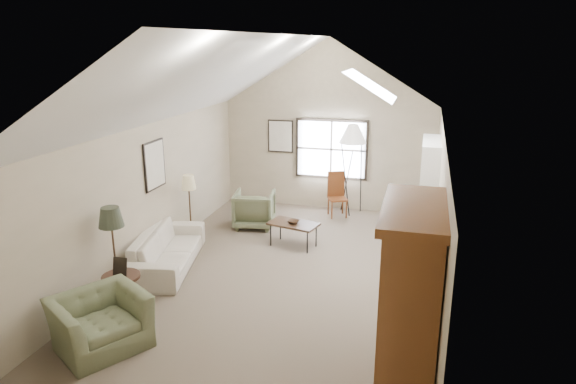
% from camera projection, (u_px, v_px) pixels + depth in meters
% --- Properties ---
extents(room_shell, '(5.01, 8.01, 4.00)m').
position_uv_depth(room_shell, '(281.00, 87.00, 7.94)').
color(room_shell, '#736352').
rests_on(room_shell, ground).
extents(window, '(1.72, 0.08, 1.42)m').
position_uv_depth(window, '(331.00, 149.00, 12.08)').
color(window, black).
rests_on(window, room_shell).
extents(skylight, '(0.80, 1.20, 0.52)m').
position_uv_depth(skylight, '(372.00, 84.00, 8.45)').
color(skylight, white).
rests_on(skylight, room_shell).
extents(wall_art, '(1.97, 3.71, 0.88)m').
position_uv_depth(wall_art, '(220.00, 150.00, 10.63)').
color(wall_art, black).
rests_on(wall_art, room_shell).
extents(armoire, '(0.60, 1.50, 2.20)m').
position_uv_depth(armoire, '(410.00, 299.00, 5.77)').
color(armoire, brown).
rests_on(armoire, ground).
extents(tv_alcove, '(0.32, 1.30, 2.10)m').
position_uv_depth(tv_alcove, '(428.00, 197.00, 9.42)').
color(tv_alcove, white).
rests_on(tv_alcove, ground).
extents(media_console, '(0.34, 1.18, 0.60)m').
position_uv_depth(media_console, '(423.00, 240.00, 9.67)').
color(media_console, '#382316').
rests_on(media_console, ground).
extents(tv_panel, '(0.05, 0.90, 0.55)m').
position_uv_depth(tv_panel, '(426.00, 208.00, 9.49)').
color(tv_panel, black).
rests_on(tv_panel, media_console).
extents(sofa, '(1.34, 2.39, 0.66)m').
position_uv_depth(sofa, '(167.00, 249.00, 9.16)').
color(sofa, beige).
rests_on(sofa, ground).
extents(armchair_near, '(1.42, 1.47, 0.73)m').
position_uv_depth(armchair_near, '(100.00, 322.00, 6.71)').
color(armchair_near, '#67714F').
rests_on(armchair_near, ground).
extents(armchair_far, '(0.97, 0.99, 0.78)m').
position_uv_depth(armchair_far, '(254.00, 209.00, 11.12)').
color(armchair_far, '#586244').
rests_on(armchair_far, ground).
extents(coffee_table, '(1.05, 0.74, 0.48)m').
position_uv_depth(coffee_table, '(293.00, 235.00, 10.08)').
color(coffee_table, '#372016').
rests_on(coffee_table, ground).
extents(bowl, '(0.28, 0.28, 0.06)m').
position_uv_depth(bowl, '(293.00, 222.00, 10.00)').
color(bowl, '#352515').
rests_on(bowl, coffee_table).
extents(side_table, '(0.67, 0.67, 0.57)m').
position_uv_depth(side_table, '(123.00, 293.00, 7.66)').
color(side_table, '#3B2418').
rests_on(side_table, ground).
extents(side_chair, '(0.53, 0.53, 1.03)m').
position_uv_depth(side_chair, '(338.00, 195.00, 11.74)').
color(side_chair, brown).
rests_on(side_chair, ground).
extents(tripod_lamp, '(0.64, 0.64, 2.14)m').
position_uv_depth(tripod_lamp, '(352.00, 169.00, 11.82)').
color(tripod_lamp, silver).
rests_on(tripod_lamp, ground).
extents(dark_lamp, '(0.45, 0.45, 1.57)m').
position_uv_depth(dark_lamp, '(115.00, 255.00, 7.76)').
color(dark_lamp, black).
rests_on(dark_lamp, ground).
extents(tan_lamp, '(0.34, 0.34, 1.41)m').
position_uv_depth(tan_lamp, '(190.00, 208.00, 10.19)').
color(tan_lamp, tan).
rests_on(tan_lamp, ground).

